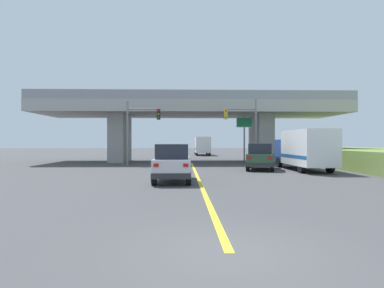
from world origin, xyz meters
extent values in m
plane|color=#424244|center=(0.00, 29.08, 0.00)|extent=(160.00, 160.00, 0.00)
cube|color=#A8A59E|center=(0.00, 29.08, 5.68)|extent=(32.32, 8.89, 1.18)
cube|color=#9A9891|center=(-7.72, 29.08, 2.55)|extent=(1.61, 5.33, 5.09)
cube|color=#9A9891|center=(7.72, 29.08, 2.55)|extent=(1.61, 5.33, 5.09)
cube|color=gray|center=(0.00, 24.78, 6.72)|extent=(32.32, 0.20, 0.90)
cube|color=gray|center=(0.00, 33.37, 6.72)|extent=(32.32, 0.20, 0.90)
cube|color=yellow|center=(0.00, 13.09, 0.00)|extent=(0.20, 26.17, 0.01)
cube|color=silver|center=(-1.46, 11.29, 0.81)|extent=(1.88, 4.27, 0.90)
cube|color=#1E232D|center=(-1.46, 10.97, 1.64)|extent=(1.65, 2.35, 0.76)
cube|color=#2D2D30|center=(-1.46, 9.20, 0.50)|extent=(1.92, 0.20, 0.28)
cube|color=red|center=(-2.16, 9.13, 1.03)|extent=(0.24, 0.06, 0.16)
cube|color=red|center=(-0.75, 9.13, 1.03)|extent=(0.24, 0.06, 0.16)
cylinder|color=black|center=(-2.30, 12.87, 0.36)|extent=(0.26, 0.72, 0.72)
cylinder|color=black|center=(-0.62, 12.87, 0.36)|extent=(0.26, 0.72, 0.72)
cylinder|color=black|center=(-2.30, 9.70, 0.36)|extent=(0.26, 0.72, 0.72)
cylinder|color=black|center=(-0.62, 9.70, 0.36)|extent=(0.26, 0.72, 0.72)
cube|color=#2D4C33|center=(5.14, 18.62, 0.81)|extent=(3.08, 4.96, 0.90)
cube|color=#1E232D|center=(5.05, 18.28, 1.64)|extent=(2.30, 2.90, 0.76)
cube|color=#2D2D30|center=(4.54, 16.44, 0.50)|extent=(1.93, 0.72, 0.28)
cube|color=red|center=(3.83, 16.57, 1.03)|extent=(0.25, 0.12, 0.16)
cube|color=red|center=(5.21, 16.18, 1.03)|extent=(0.25, 0.12, 0.16)
cylinder|color=black|center=(4.79, 20.54, 0.36)|extent=(0.44, 0.76, 0.72)
cylinder|color=black|center=(6.44, 20.08, 0.36)|extent=(0.44, 0.76, 0.72)
cylinder|color=black|center=(3.85, 17.15, 0.36)|extent=(0.44, 0.76, 0.72)
cylinder|color=black|center=(5.50, 16.69, 0.36)|extent=(0.44, 0.76, 0.72)
cube|color=navy|center=(8.26, 20.79, 1.40)|extent=(2.20, 2.00, 1.90)
cube|color=white|center=(8.26, 17.07, 1.73)|extent=(2.31, 5.44, 2.57)
cube|color=#195999|center=(8.26, 17.07, 1.09)|extent=(2.33, 5.33, 0.24)
cylinder|color=black|center=(7.26, 20.79, 0.45)|extent=(0.30, 0.90, 0.90)
cylinder|color=black|center=(9.26, 20.79, 0.45)|extent=(0.30, 0.90, 0.90)
cylinder|color=black|center=(7.26, 15.71, 0.45)|extent=(0.30, 0.90, 0.90)
cylinder|color=black|center=(9.26, 15.71, 0.45)|extent=(0.30, 0.90, 0.90)
cylinder|color=slate|center=(5.93, 23.68, 3.06)|extent=(0.18, 0.18, 6.12)
cylinder|color=slate|center=(4.52, 23.68, 5.23)|extent=(2.81, 0.12, 0.12)
cube|color=gold|center=(3.12, 23.68, 4.75)|extent=(0.32, 0.26, 0.96)
sphere|color=red|center=(3.12, 23.53, 5.05)|extent=(0.16, 0.16, 0.16)
sphere|color=gold|center=(3.12, 23.53, 4.75)|extent=(0.16, 0.16, 0.16)
sphere|color=green|center=(3.12, 23.53, 4.45)|extent=(0.16, 0.16, 0.16)
cylinder|color=slate|center=(-5.93, 23.24, 2.93)|extent=(0.18, 0.18, 5.86)
cylinder|color=slate|center=(-4.52, 23.24, 5.15)|extent=(2.82, 0.12, 0.12)
cube|color=black|center=(-3.10, 23.24, 4.67)|extent=(0.32, 0.26, 0.96)
sphere|color=red|center=(-3.10, 23.09, 4.97)|extent=(0.16, 0.16, 0.16)
sphere|color=gold|center=(-3.10, 23.09, 4.67)|extent=(0.16, 0.16, 0.16)
sphere|color=green|center=(-3.10, 23.09, 4.37)|extent=(0.16, 0.16, 0.16)
cylinder|color=#56595E|center=(5.49, 27.03, 2.45)|extent=(0.14, 0.14, 4.89)
cube|color=#197242|center=(5.49, 26.97, 4.20)|extent=(1.57, 0.08, 0.98)
cube|color=white|center=(5.49, 26.96, 4.20)|extent=(1.65, 0.04, 1.06)
cube|color=navy|center=(2.30, 49.45, 1.40)|extent=(2.20, 2.00, 1.90)
cube|color=white|center=(2.30, 45.66, 1.71)|extent=(2.31, 5.57, 2.51)
cube|color=#197F4C|center=(2.30, 45.66, 1.08)|extent=(2.33, 5.46, 0.24)
cylinder|color=black|center=(1.30, 49.45, 0.45)|extent=(0.30, 0.90, 0.90)
cylinder|color=black|center=(3.30, 49.45, 0.45)|extent=(0.30, 0.90, 0.90)
cylinder|color=black|center=(1.30, 44.27, 0.45)|extent=(0.30, 0.90, 0.90)
cylinder|color=black|center=(3.30, 44.27, 0.45)|extent=(0.30, 0.90, 0.90)
camera|label=1|loc=(-0.89, -6.07, 2.12)|focal=30.00mm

